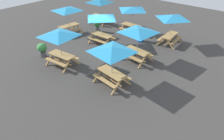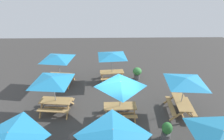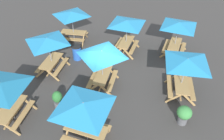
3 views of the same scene
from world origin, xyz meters
The scene contains 12 objects.
ground_plane centered at (0.00, 0.00, 0.00)m, with size 31.62×31.62×0.00m, color #3D3A38.
picnic_table_0 centered at (3.99, -3.43, 1.99)m, with size 2.80×2.80×2.34m.
picnic_table_1 centered at (0.27, 3.56, 1.99)m, with size 2.01×2.01×2.34m.
picnic_table_2 centered at (0.14, -3.86, 1.99)m, with size 2.82×2.82×2.34m.
picnic_table_3 centered at (3.85, 3.63, 1.99)m, with size 2.17×2.17×2.34m.
picnic_table_4 centered at (-3.76, 0.00, 1.99)m, with size 2.82×2.82×2.34m.
picnic_table_5 centered at (3.48, -0.27, 1.99)m, with size 2.81×2.81×2.34m.
picnic_table_6 centered at (-0.22, 0.30, 1.99)m, with size 2.03×2.03×2.34m.
picnic_table_7 centered at (-3.55, 3.71, 1.99)m, with size 2.83×2.83×2.34m.
trash_bin_blue centered at (1.84, 2.61, 0.49)m, with size 0.59×0.59×0.98m.
potted_plant_0 centered at (-2.34, 1.98, 0.54)m, with size 0.49×0.49×1.02m.
potted_plant_1 centered at (-1.83, -4.00, 0.59)m, with size 0.68×0.68×0.99m.
Camera 3 is at (-8.92, -2.41, 8.30)m, focal length 35.00 mm.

